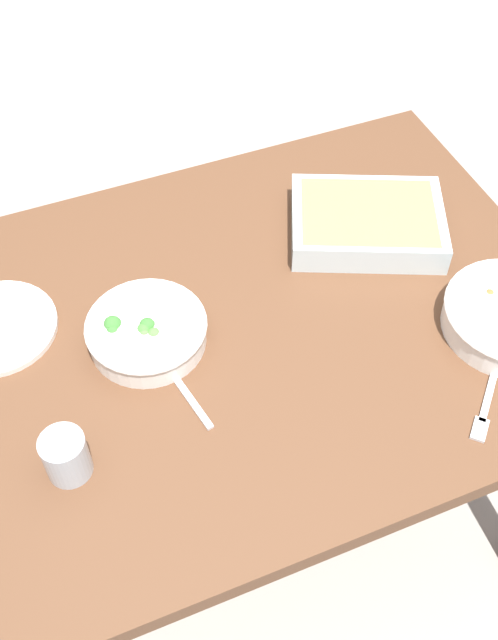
% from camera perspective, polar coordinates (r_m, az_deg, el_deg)
% --- Properties ---
extents(ground_plane, '(6.00, 6.00, 0.00)m').
position_cam_1_polar(ground_plane, '(2.03, 0.00, -13.30)').
color(ground_plane, '#9E9389').
extents(dining_table, '(1.20, 0.90, 0.74)m').
position_cam_1_polar(dining_table, '(1.47, 0.00, -2.21)').
color(dining_table, brown).
rests_on(dining_table, ground_plane).
extents(broccoli_bowl, '(0.22, 0.22, 0.06)m').
position_cam_1_polar(broccoli_bowl, '(1.36, -7.69, -0.82)').
color(broccoli_bowl, white).
rests_on(broccoli_bowl, dining_table).
extents(baking_dish, '(0.36, 0.32, 0.06)m').
position_cam_1_polar(baking_dish, '(1.55, 8.85, 7.31)').
color(baking_dish, silver).
rests_on(baking_dish, dining_table).
extents(drink_cup, '(0.07, 0.07, 0.08)m').
position_cam_1_polar(drink_cup, '(1.23, -13.53, -9.97)').
color(drink_cup, '#B2BCC6').
rests_on(drink_cup, dining_table).
extents(spoon_by_stew, '(0.17, 0.07, 0.01)m').
position_cam_1_polar(spoon_by_stew, '(1.44, 17.74, -1.29)').
color(spoon_by_stew, silver).
rests_on(spoon_by_stew, dining_table).
extents(spoon_by_broccoli, '(0.05, 0.18, 0.01)m').
position_cam_1_polar(spoon_by_broccoli, '(1.32, -5.41, -4.51)').
color(spoon_by_broccoli, silver).
rests_on(spoon_by_broccoli, dining_table).
extents(fork_on_table, '(0.14, 0.14, 0.01)m').
position_cam_1_polar(fork_on_table, '(1.35, 17.35, -6.07)').
color(fork_on_table, silver).
rests_on(fork_on_table, dining_table).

